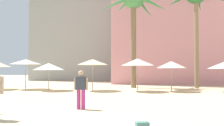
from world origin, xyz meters
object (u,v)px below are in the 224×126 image
object	(u,v)px
palm_tree_left	(133,4)
cafe_umbrella_0	(49,67)
person_far_left	(81,88)
cafe_umbrella_2	(26,62)
cafe_umbrella_6	(171,65)
cafe_umbrella_3	(93,62)
cafe_umbrella_5	(138,62)

from	to	relation	value
palm_tree_left	cafe_umbrella_0	xyz separation A→B (m)	(-6.35, -3.95, -5.69)
palm_tree_left	person_far_left	xyz separation A→B (m)	(-1.46, -11.96, -6.69)
cafe_umbrella_2	person_far_left	bearing A→B (deg)	-50.66
cafe_umbrella_0	cafe_umbrella_6	xyz separation A→B (m)	(9.36, 0.70, 0.13)
cafe_umbrella_2	cafe_umbrella_6	distance (m)	11.82
palm_tree_left	cafe_umbrella_0	size ratio (longest dim) A/B	3.78
cafe_umbrella_0	cafe_umbrella_2	bearing A→B (deg)	158.78
cafe_umbrella_2	cafe_umbrella_3	bearing A→B (deg)	-5.60
palm_tree_left	cafe_umbrella_5	bearing A→B (deg)	-81.73
cafe_umbrella_3	person_far_left	size ratio (longest dim) A/B	1.52
cafe_umbrella_5	cafe_umbrella_6	xyz separation A→B (m)	(2.49, 0.36, -0.20)
palm_tree_left	person_far_left	world-z (taller)	palm_tree_left
cafe_umbrella_5	cafe_umbrella_2	bearing A→B (deg)	176.28
palm_tree_left	cafe_umbrella_3	xyz separation A→B (m)	(-2.94, -3.58, -5.35)
palm_tree_left	person_far_left	bearing A→B (deg)	-96.95
cafe_umbrella_5	person_far_left	world-z (taller)	cafe_umbrella_5
palm_tree_left	cafe_umbrella_2	world-z (taller)	palm_tree_left
person_far_left	cafe_umbrella_6	bearing A→B (deg)	156.03
palm_tree_left	cafe_umbrella_2	xyz separation A→B (m)	(-8.80, -3.00, -5.28)
cafe_umbrella_2	person_far_left	size ratio (longest dim) A/B	1.60
cafe_umbrella_0	cafe_umbrella_3	xyz separation A→B (m)	(3.40, 0.38, 0.35)
cafe_umbrella_0	cafe_umbrella_5	bearing A→B (deg)	2.88
cafe_umbrella_0	person_far_left	distance (m)	9.43
person_far_left	cafe_umbrella_0	bearing A→B (deg)	-145.34
cafe_umbrella_0	cafe_umbrella_5	world-z (taller)	cafe_umbrella_5
cafe_umbrella_0	cafe_umbrella_2	size ratio (longest dim) A/B	0.96
palm_tree_left	cafe_umbrella_2	size ratio (longest dim) A/B	3.62
cafe_umbrella_5	cafe_umbrella_0	bearing A→B (deg)	-177.12
palm_tree_left	cafe_umbrella_2	bearing A→B (deg)	-161.15
cafe_umbrella_2	cafe_umbrella_0	bearing A→B (deg)	-21.22
cafe_umbrella_2	cafe_umbrella_5	distance (m)	9.34
cafe_umbrella_2	cafe_umbrella_3	size ratio (longest dim) A/B	1.05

